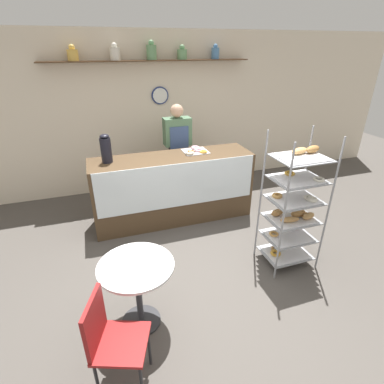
# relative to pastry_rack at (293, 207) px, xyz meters

# --- Properties ---
(ground_plane) EXTENTS (14.00, 14.00, 0.00)m
(ground_plane) POSITION_rel_pastry_rack_xyz_m (-1.05, 0.08, -0.77)
(ground_plane) COLOR #4C4742
(back_wall) EXTENTS (10.00, 0.30, 2.70)m
(back_wall) POSITION_rel_pastry_rack_xyz_m (-1.05, 2.83, 0.60)
(back_wall) COLOR beige
(back_wall) RESTS_ON ground_plane
(display_counter) EXTENTS (2.36, 0.64, 1.01)m
(display_counter) POSITION_rel_pastry_rack_xyz_m (-1.05, 1.47, -0.26)
(display_counter) COLOR #4C3823
(display_counter) RESTS_ON ground_plane
(pastry_rack) EXTENTS (0.60, 0.49, 1.64)m
(pastry_rack) POSITION_rel_pastry_rack_xyz_m (0.00, 0.00, 0.00)
(pastry_rack) COLOR gray
(pastry_rack) RESTS_ON ground_plane
(person_worker) EXTENTS (0.43, 0.23, 1.64)m
(person_worker) POSITION_rel_pastry_rack_xyz_m (-0.80, 2.06, 0.12)
(person_worker) COLOR #282833
(person_worker) RESTS_ON ground_plane
(cafe_table) EXTENTS (0.69, 0.69, 0.70)m
(cafe_table) POSITION_rel_pastry_rack_xyz_m (-1.88, -0.36, -0.24)
(cafe_table) COLOR #262628
(cafe_table) RESTS_ON ground_plane
(cafe_chair) EXTENTS (0.49, 0.49, 0.88)m
(cafe_chair) POSITION_rel_pastry_rack_xyz_m (-2.17, -0.88, -0.23)
(cafe_chair) COLOR black
(cafe_chair) RESTS_ON ground_plane
(coffee_carafe) EXTENTS (0.14, 0.14, 0.39)m
(coffee_carafe) POSITION_rel_pastry_rack_xyz_m (-1.94, 1.52, 0.43)
(coffee_carafe) COLOR black
(coffee_carafe) RESTS_ON display_counter
(donut_tray_counter) EXTENTS (0.37, 0.34, 0.05)m
(donut_tray_counter) POSITION_rel_pastry_rack_xyz_m (-0.67, 1.54, 0.26)
(donut_tray_counter) COLOR silver
(donut_tray_counter) RESTS_ON display_counter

